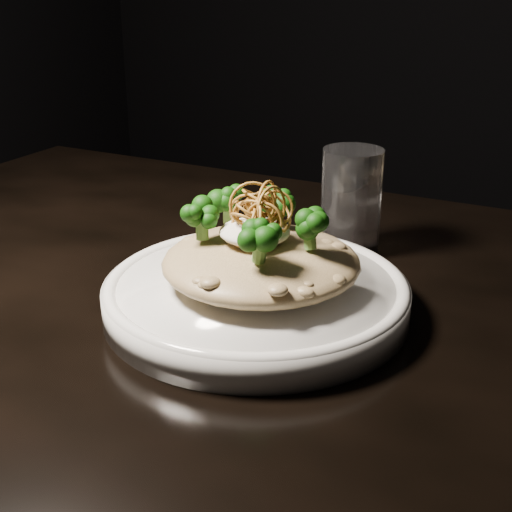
# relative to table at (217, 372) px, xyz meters

# --- Properties ---
(table) EXTENTS (1.10, 0.80, 0.75)m
(table) POSITION_rel_table_xyz_m (0.00, 0.00, 0.00)
(table) COLOR black
(table) RESTS_ON ground
(plate) EXTENTS (0.28, 0.28, 0.03)m
(plate) POSITION_rel_table_xyz_m (0.05, -0.01, 0.10)
(plate) COLOR silver
(plate) RESTS_ON table
(risotto) EXTENTS (0.18, 0.18, 0.04)m
(risotto) POSITION_rel_table_xyz_m (0.05, -0.00, 0.13)
(risotto) COLOR brown
(risotto) RESTS_ON plate
(broccoli) EXTENTS (0.12, 0.12, 0.04)m
(broccoli) POSITION_rel_table_xyz_m (0.04, -0.01, 0.17)
(broccoli) COLOR black
(broccoli) RESTS_ON risotto
(cheese) EXTENTS (0.06, 0.06, 0.02)m
(cheese) POSITION_rel_table_xyz_m (0.05, -0.00, 0.16)
(cheese) COLOR white
(cheese) RESTS_ON risotto
(shallots) EXTENTS (0.06, 0.06, 0.04)m
(shallots) POSITION_rel_table_xyz_m (0.05, -0.01, 0.19)
(shallots) COLOR brown
(shallots) RESTS_ON cheese
(drinking_glass) EXTENTS (0.08, 0.08, 0.11)m
(drinking_glass) POSITION_rel_table_xyz_m (0.07, 0.17, 0.14)
(drinking_glass) COLOR silver
(drinking_glass) RESTS_ON table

